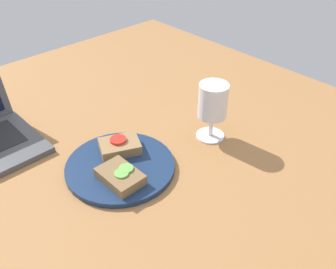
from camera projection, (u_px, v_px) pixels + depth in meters
The scene contains 5 objects.
wooden_table at pixel (125, 171), 85.43cm from camera, with size 140.00×140.00×3.00cm, color #9E6B3D.
plate at pixel (121, 167), 83.44cm from camera, with size 24.39×24.39×1.27cm, color navy.
sandwich_with_tomato at pixel (120, 146), 86.47cm from camera, with size 11.01×9.84×3.00cm.
sandwich_with_cucumber at pixel (120, 176), 78.27cm from camera, with size 6.78×9.70×2.63cm.
wine_glass at pixel (213, 103), 88.34cm from camera, with size 7.08×7.08×14.55cm.
Camera 1 is at (-36.86, -53.60, 58.36)cm, focal length 40.00 mm.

